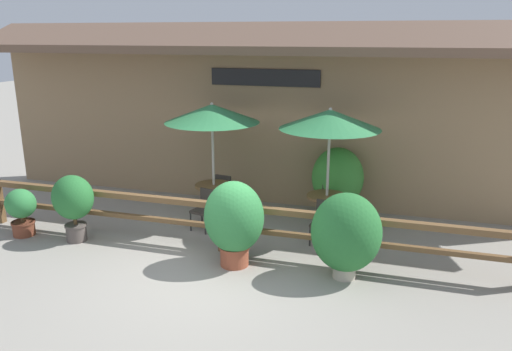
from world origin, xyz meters
TOP-DOWN VIEW (x-y plane):
  - ground_plane at (0.00, 0.00)m, footprint 60.00×60.00m
  - building_facade at (-0.00, 4.10)m, footprint 14.28×1.49m
  - patio_railing at (0.00, 1.05)m, footprint 10.40×0.14m
  - patio_umbrella_near at (-0.78, 2.63)m, footprint 2.02×2.02m
  - dining_table_near at (-0.78, 2.63)m, footprint 0.83×0.83m
  - chair_near_streetside at (-0.73, 1.97)m, footprint 0.51×0.51m
  - chair_near_wallside at (-0.74, 3.29)m, footprint 0.47×0.47m
  - patio_umbrella_middle at (1.72, 2.59)m, footprint 2.02×2.02m
  - dining_table_middle at (1.72, 2.59)m, footprint 0.83×0.83m
  - chair_middle_streetside at (1.77, 1.94)m, footprint 0.48×0.48m
  - chair_middle_wallside at (1.73, 3.24)m, footprint 0.43×0.43m
  - potted_plant_small_flowering at (0.41, 0.53)m, footprint 1.06×0.95m
  - potted_plant_corner_fern at (2.34, 0.61)m, footprint 1.16×1.05m
  - potted_plant_entrance_palm at (-2.94, 0.66)m, footprint 0.82×0.74m
  - potted_plant_broad_leaf at (-4.14, 0.59)m, footprint 0.62×0.56m
  - potted_plant_tall_tropical at (1.80, 3.55)m, footprint 1.14×1.03m

SIDE VIEW (x-z plane):
  - ground_plane at x=0.00m, z-range 0.00..0.00m
  - chair_near_streetside at x=-0.73m, z-range 0.05..0.89m
  - chair_near_wallside at x=-0.74m, z-range 0.05..0.89m
  - chair_middle_streetside at x=1.77m, z-range 0.05..0.89m
  - chair_middle_wallside at x=1.73m, z-range 0.05..0.89m
  - potted_plant_broad_leaf at x=-4.14m, z-range 0.07..1.05m
  - dining_table_near at x=-0.78m, z-range 0.23..1.00m
  - dining_table_middle at x=1.72m, z-range 0.23..1.00m
  - patio_railing at x=0.00m, z-range 0.22..1.17m
  - potted_plant_corner_fern at x=2.34m, z-range 0.05..1.54m
  - potted_plant_entrance_palm at x=-2.94m, z-range 0.16..1.50m
  - potted_plant_small_flowering at x=0.41m, z-range 0.08..1.62m
  - potted_plant_tall_tropical at x=1.80m, z-range 0.09..1.66m
  - building_facade at x=0.00m, z-range 0.05..4.28m
  - patio_umbrella_near at x=-0.78m, z-range 1.05..3.63m
  - patio_umbrella_middle at x=1.72m, z-range 1.05..3.63m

